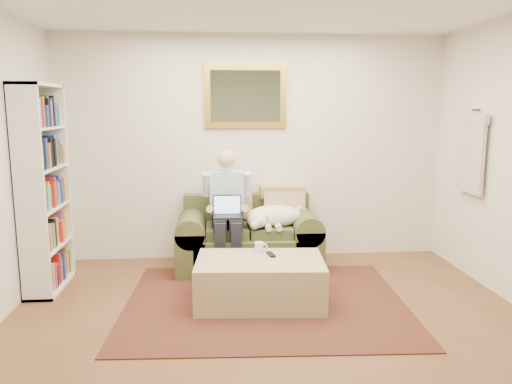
{
  "coord_description": "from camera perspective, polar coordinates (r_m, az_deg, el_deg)",
  "views": [
    {
      "loc": [
        -0.45,
        -3.32,
        1.78
      ],
      "look_at": [
        -0.04,
        1.52,
        0.95
      ],
      "focal_mm": 35.0,
      "sensor_mm": 36.0,
      "label": 1
    }
  ],
  "objects": [
    {
      "name": "room_shell",
      "position": [
        3.73,
        2.14,
        2.28
      ],
      "size": [
        4.51,
        5.0,
        2.61
      ],
      "color": "brown",
      "rests_on": "ground"
    },
    {
      "name": "rug",
      "position": [
        4.71,
        1.07,
        -12.47
      ],
      "size": [
        2.64,
        2.16,
        0.01
      ],
      "primitive_type": "cube",
      "rotation": [
        0.0,
        0.0,
        -0.05
      ],
      "color": "#352515",
      "rests_on": "room_shell"
    },
    {
      "name": "sofa",
      "position": [
        5.6,
        -0.89,
        -5.92
      ],
      "size": [
        1.57,
        0.8,
        0.94
      ],
      "color": "#545F32",
      "rests_on": "room_shell"
    },
    {
      "name": "seated_man",
      "position": [
        5.36,
        -3.31,
        -2.37
      ],
      "size": [
        0.52,
        0.74,
        1.32
      ],
      "primitive_type": null,
      "color": "#8CA3D8",
      "rests_on": "sofa"
    },
    {
      "name": "laptop",
      "position": [
        5.29,
        -3.29,
        -2.17
      ],
      "size": [
        0.31,
        0.24,
        0.22
      ],
      "color": "black",
      "rests_on": "seated_man"
    },
    {
      "name": "sleeping_dog",
      "position": [
        5.47,
        2.11,
        -2.75
      ],
      "size": [
        0.65,
        0.41,
        0.24
      ],
      "primitive_type": null,
      "color": "white",
      "rests_on": "sofa"
    },
    {
      "name": "ottoman",
      "position": [
        4.62,
        0.45,
        -10.17
      ],
      "size": [
        1.2,
        0.81,
        0.42
      ],
      "primitive_type": "cube",
      "rotation": [
        0.0,
        0.0,
        -0.07
      ],
      "color": "tan",
      "rests_on": "room_shell"
    },
    {
      "name": "coffee_mug",
      "position": [
        4.75,
        0.35,
        -6.34
      ],
      "size": [
        0.08,
        0.08,
        0.1
      ],
      "primitive_type": "cylinder",
      "color": "white",
      "rests_on": "ottoman"
    },
    {
      "name": "tv_remote",
      "position": [
        4.67,
        1.71,
        -7.14
      ],
      "size": [
        0.08,
        0.16,
        0.02
      ],
      "primitive_type": "cube",
      "rotation": [
        0.0,
        0.0,
        0.18
      ],
      "color": "black",
      "rests_on": "ottoman"
    },
    {
      "name": "bookshelf",
      "position": [
        5.24,
        -23.11,
        0.36
      ],
      "size": [
        0.28,
        0.8,
        2.0
      ],
      "primitive_type": null,
      "color": "white",
      "rests_on": "room_shell"
    },
    {
      "name": "wall_mirror",
      "position": [
        5.8,
        -1.21,
        10.89
      ],
      "size": [
        0.94,
        0.04,
        0.72
      ],
      "color": "gold",
      "rests_on": "room_shell"
    },
    {
      "name": "hanging_shirt",
      "position": [
        5.6,
        23.4,
        4.5
      ],
      "size": [
        0.06,
        0.52,
        0.9
      ],
      "primitive_type": null,
      "color": "beige",
      "rests_on": "room_shell"
    }
  ]
}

